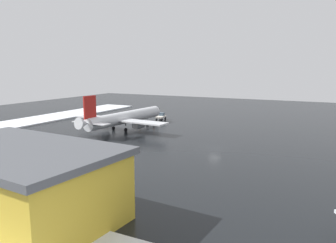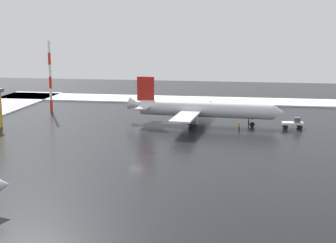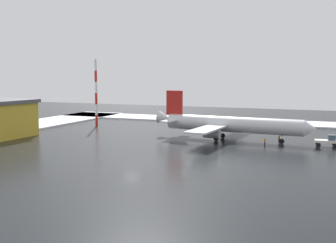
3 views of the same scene
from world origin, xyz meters
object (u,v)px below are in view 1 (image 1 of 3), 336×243
airplane_foreground_jet (124,118)px  pushback_tug (161,116)px  cargo_hangar (17,182)px  ground_crew_near_tug (140,121)px  ground_crew_mid_apron (154,123)px

airplane_foreground_jet → pushback_tug: airplane_foreground_jet is taller
cargo_hangar → ground_crew_near_tug: bearing=113.5°
airplane_foreground_jet → ground_crew_mid_apron: bearing=-24.8°
cargo_hangar → airplane_foreground_jet: bearing=115.9°
airplane_foreground_jet → pushback_tug: size_ratio=7.63×
airplane_foreground_jet → ground_crew_mid_apron: airplane_foreground_jet is taller
airplane_foreground_jet → cargo_hangar: 56.59m
ground_crew_mid_apron → cargo_hangar: size_ratio=0.07×
cargo_hangar → pushback_tug: bearing=109.4°
pushback_tug → ground_crew_mid_apron: bearing=-168.4°
ground_crew_near_tug → ground_crew_mid_apron: 6.59m
ground_crew_mid_apron → airplane_foreground_jet: bearing=121.6°
ground_crew_near_tug → cargo_hangar: 67.32m
pushback_tug → cargo_hangar: cargo_hangar is taller
pushback_tug → ground_crew_near_tug: 10.27m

